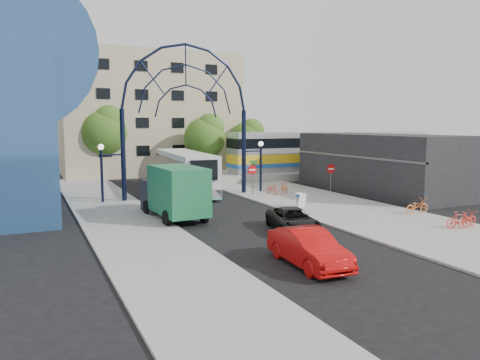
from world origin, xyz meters
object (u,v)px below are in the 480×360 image
sandwich_board (301,198)px  bike_far_b (459,220)px  bike_far_c (467,219)px  tree_north_b (104,130)px  stop_sign (252,173)px  bike_near_b (284,187)px  bike_far_a (417,206)px  street_name_sign (253,170)px  do_not_enter_sign (331,172)px  black_suv (293,220)px  train_car (334,150)px  tree_north_c (248,138)px  bike_near_a (272,189)px  red_sedan (308,248)px  city_bus (185,171)px  tree_north_a (206,136)px  green_truck (173,192)px  gateway_arch (186,89)px

sandwich_board → bike_far_b: 10.38m
bike_far_c → tree_north_b: bearing=14.1°
stop_sign → bike_near_b: stop_sign is taller
bike_far_a → street_name_sign: bearing=25.8°
do_not_enter_sign → black_suv: 13.60m
train_car → bike_far_b: size_ratio=15.80×
tree_north_c → bike_near_a: (-5.45, -15.82, -3.71)m
street_name_sign → red_sedan: (-6.39, -18.02, -1.36)m
bike_near_b → bike_far_a: 11.97m
train_car → bike_far_a: train_car is taller
tree_north_b → city_bus: (4.68, -12.85, -3.45)m
tree_north_c → bike_near_b: (-4.12, -15.55, -3.69)m
bike_far_a → do_not_enter_sign: bearing=0.1°
tree_north_a → bike_far_c: 29.90m
tree_north_c → city_bus: 15.88m
sandwich_board → green_truck: (-9.03, 0.43, 0.92)m
gateway_arch → black_suv: bearing=-83.6°
tree_north_a → city_bus: tree_north_a is taller
sandwich_board → bike_far_a: (5.61, -5.13, -0.13)m
bike_near_a → red_sedan: bearing=-113.4°
tree_north_c → black_suv: 29.79m
stop_sign → tree_north_a: size_ratio=0.36×
stop_sign → street_name_sign: bearing=56.4°
street_name_sign → bike_near_a: bearing=-18.7°
do_not_enter_sign → train_car: train_car is taller
stop_sign → train_car: size_ratio=0.10×
tree_north_c → bike_near_b: tree_north_c is taller
city_bus → bike_near_b: bearing=-28.1°
tree_north_c → bike_far_c: (-1.42, -31.27, -3.70)m
bike_far_c → city_bus: bearing=16.4°
city_bus → green_truck: (-4.23, -10.66, -0.15)m
stop_sign → city_bus: size_ratio=0.20×
sandwich_board → bike_far_c: size_ratio=0.57×
green_truck → bike_near_a: (10.10, 5.69, -1.10)m
bike_near_b → tree_north_c: bearing=83.4°
red_sedan → do_not_enter_sign: bearing=54.2°
sandwich_board → train_car: size_ratio=0.04×
black_suv → bike_far_c: black_suv is taller
gateway_arch → bike_near_b: 11.41m
black_suv → bike_far_a: (9.68, 0.53, -0.02)m
train_car → tree_north_a: (-13.88, 3.93, 1.71)m
gateway_arch → street_name_sign: (5.20, -1.40, -6.43)m
red_sedan → bike_near_b: 20.04m
street_name_sign → sandwich_board: street_name_sign is taller
bike_near_a → bike_far_a: bike_far_a is taller
bike_near_a → stop_sign: bearing=-176.0°
street_name_sign → train_car: (14.80, 9.40, 0.77)m
city_bus → bike_near_a: (5.87, -4.97, -1.25)m
stop_sign → red_sedan: 18.47m
green_truck → bike_near_a: 11.64m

